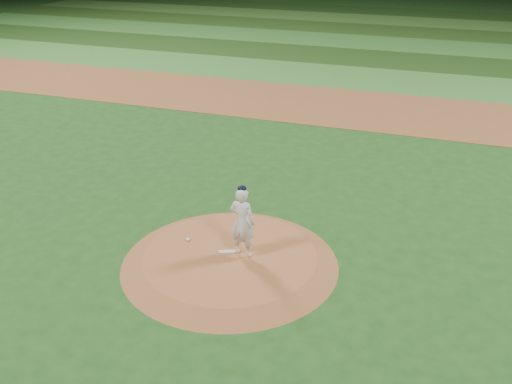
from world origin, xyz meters
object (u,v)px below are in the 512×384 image
at_px(pitching_rubber, 229,251).
at_px(pitcher_on_mound, 242,222).
at_px(rosin_bag, 188,239).
at_px(pitchers_mound, 230,259).

height_order(pitching_rubber, pitcher_on_mound, pitcher_on_mound).
xyz_separation_m(rosin_bag, pitcher_on_mound, (1.60, -0.16, 0.91)).
height_order(pitchers_mound, rosin_bag, rosin_bag).
distance_m(pitching_rubber, pitcher_on_mound, 1.00).
xyz_separation_m(pitching_rubber, rosin_bag, (-1.24, 0.17, 0.02)).
height_order(rosin_bag, pitcher_on_mound, pitcher_on_mound).
bearing_deg(pitching_rubber, pitcher_on_mound, -21.78).
bearing_deg(pitcher_on_mound, rosin_bag, 174.40).
distance_m(pitching_rubber, rosin_bag, 1.25).
bearing_deg(pitchers_mound, rosin_bag, 167.38).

